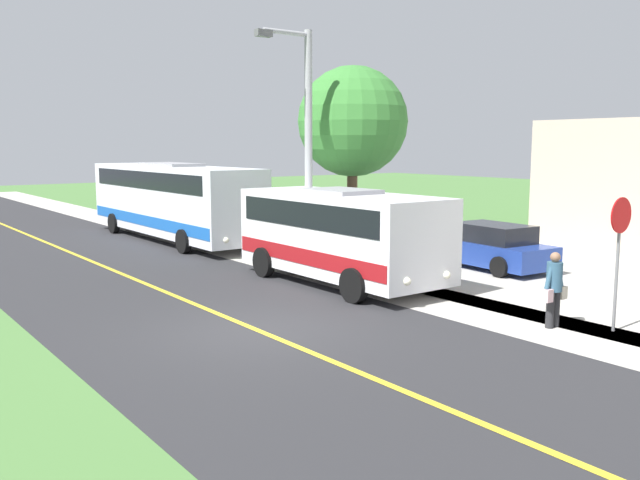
# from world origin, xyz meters

# --- Properties ---
(ground_plane) EXTENTS (120.00, 120.00, 0.00)m
(ground_plane) POSITION_xyz_m (0.00, 0.00, 0.00)
(ground_plane) COLOR #477238
(road_surface) EXTENTS (8.00, 100.00, 0.01)m
(road_surface) POSITION_xyz_m (0.00, 0.00, 0.00)
(road_surface) COLOR #28282B
(road_surface) RESTS_ON ground
(sidewalk) EXTENTS (2.40, 100.00, 0.01)m
(sidewalk) POSITION_xyz_m (-5.20, 0.00, 0.00)
(sidewalk) COLOR #B2ADA3
(sidewalk) RESTS_ON ground
(road_centre_line) EXTENTS (0.16, 100.00, 0.00)m
(road_centre_line) POSITION_xyz_m (0.00, 0.00, 0.01)
(road_centre_line) COLOR gold
(road_centre_line) RESTS_ON ground
(shuttle_bus_front) EXTENTS (2.77, 7.01, 2.72)m
(shuttle_bus_front) POSITION_xyz_m (-4.56, -2.85, 1.50)
(shuttle_bus_front) COLOR white
(shuttle_bus_front) RESTS_ON ground
(transit_bus_rear) EXTENTS (2.69, 11.78, 3.22)m
(transit_bus_rear) POSITION_xyz_m (-4.52, -14.15, 1.77)
(transit_bus_rear) COLOR white
(transit_bus_rear) RESTS_ON ground
(pedestrian_with_bags) EXTENTS (0.72, 0.34, 1.67)m
(pedestrian_with_bags) POSITION_xyz_m (-5.32, 3.67, 0.89)
(pedestrian_with_bags) COLOR #262628
(pedestrian_with_bags) RESTS_ON ground
(stop_sign) EXTENTS (0.76, 0.07, 2.88)m
(stop_sign) POSITION_xyz_m (-6.10, 4.65, 1.96)
(stop_sign) COLOR slate
(stop_sign) RESTS_ON ground
(street_light_pole) EXTENTS (1.97, 0.24, 7.42)m
(street_light_pole) POSITION_xyz_m (-4.87, -5.02, 4.11)
(street_light_pole) COLOR #9E9EA3
(street_light_pole) RESTS_ON ground
(parked_car_near) EXTENTS (2.28, 4.53, 1.45)m
(parked_car_near) POSITION_xyz_m (-9.95, -1.89, 0.69)
(parked_car_near) COLOR navy
(parked_car_near) RESTS_ON ground
(tree_curbside) EXTENTS (3.73, 3.73, 6.62)m
(tree_curbside) POSITION_xyz_m (-7.40, -5.79, 4.73)
(tree_curbside) COLOR brown
(tree_curbside) RESTS_ON ground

